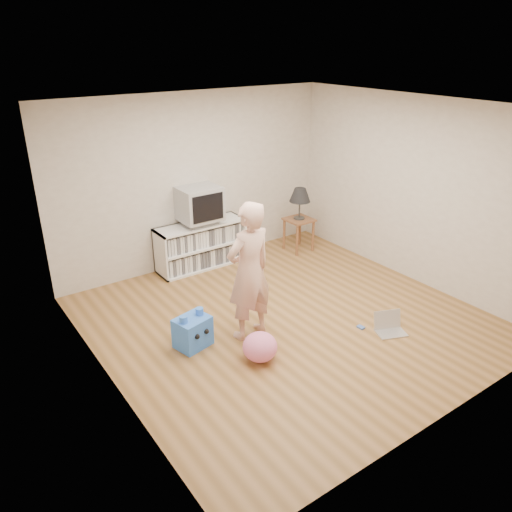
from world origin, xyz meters
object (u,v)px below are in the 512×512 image
Objects in this scene: table_lamp at (300,196)px; plush_pink at (260,347)px; dvd_deck at (200,221)px; person at (249,272)px; crt_tv at (199,203)px; side_table at (299,226)px; laptop at (389,326)px; plush_blue at (193,332)px; media_unit at (201,245)px.

table_lamp is 3.28m from plush_pink.
person is at bearing -103.97° from dvd_deck.
dvd_deck is at bearing 90.00° from crt_tv.
side_table is 1.30× the size of laptop.
side_table is at bearing -12.71° from dvd_deck.
plush_blue is (-2.81, -1.49, -0.23)m from side_table.
crt_tv is at bearing -90.00° from media_unit.
table_lamp is at bearing 0.00° from side_table.
side_table is at bearing -12.60° from crt_tv.
plush_blue is at bearing -152.05° from table_lamp.
crt_tv is 2.76m from plush_pink.
side_table is at bearing 14.52° from plush_blue.
person is (-0.51, -2.06, 0.48)m from media_unit.
laptop is at bearing -105.54° from table_lamp.
table_lamp is at bearing -12.71° from dvd_deck.
plush_pink is at bearing -68.16° from plush_blue.
crt_tv reaches higher than dvd_deck.
table_lamp reaches higher than laptop.
plush_blue is at bearing 125.28° from plush_pink.
plush_pink is at bearing -137.32° from table_lamp.
dvd_deck is 1.01× the size of plush_blue.
table_lamp is 1.21× the size of laptop.
plush_pink is at bearing -137.32° from side_table.
plush_pink reaches higher than laptop.
media_unit is 2.17m from person.
person is 0.85m from plush_pink.
crt_tv is 1.09× the size of side_table.
crt_tv is 2.35m from plush_blue.
plush_blue is 1.15× the size of plush_pink.
person is at bearing -142.11° from table_lamp.
media_unit reaches higher than side_table.
table_lamp is 1.34× the size of plush_pink.
dvd_deck is 0.27× the size of person.
side_table is 0.33× the size of person.
media_unit is at bearing 166.77° from table_lamp.
laptop is at bearing -105.54° from side_table.
media_unit is 2.22m from plush_blue.
side_table is at bearing -147.40° from person.
side_table is 0.53m from table_lamp.
plush_blue is at bearing -122.23° from dvd_deck.
person reaches higher than crt_tv.
dvd_deck is (0.00, -0.02, 0.39)m from media_unit.
crt_tv is (-0.00, -0.00, 0.29)m from dvd_deck.
side_table is 1.24× the size of plush_blue.
plush_pink is (-2.34, -2.16, -0.25)m from side_table.
dvd_deck is 1.17× the size of plush_pink.
person is (-0.51, -2.04, -0.19)m from crt_tv.
plush_blue is at bearing -122.01° from media_unit.
side_table is (1.64, -0.39, 0.07)m from media_unit.
side_table is 1.07× the size of table_lamp.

